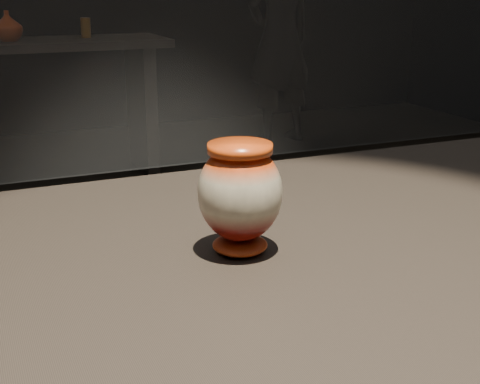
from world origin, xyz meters
The scene contains 5 objects.
main_vase centered at (-0.06, -0.02, 0.98)m, with size 0.11×0.11×0.15m.
back_shelf centered at (-0.11, 3.54, 0.64)m, with size 2.00×0.60×0.90m.
back_vase_mid centered at (-0.07, 3.51, 0.99)m, with size 0.17×0.17×0.18m, color #660E09.
back_vase_right centered at (0.41, 3.59, 0.96)m, with size 0.06×0.06×0.12m, color brown.
visitor centered at (1.96, 3.95, 0.83)m, with size 0.60×0.40×1.65m, color black.
Camera 1 is at (-0.39, -0.80, 1.26)m, focal length 50.00 mm.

